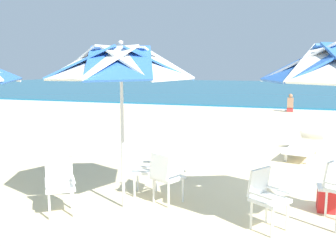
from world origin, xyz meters
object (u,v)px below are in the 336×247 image
Objects in this scene: sun_lounger_1 at (305,145)px; beachgoer_seated at (290,106)px; beach_umbrella_1 at (121,64)px; plastic_chair_2 at (149,168)px; plastic_chair_1 at (266,195)px; cooler_box at (333,199)px; plastic_chair_4 at (60,183)px; plastic_chair_3 at (165,175)px.

sun_lounger_1 is 2.41× the size of beachgoer_seated.
beach_umbrella_1 is 3.12× the size of plastic_chair_2.
sun_lounger_1 is at bearing 57.60° from beach_umbrella_1.
sun_lounger_1 is (2.98, 4.69, -2.05)m from beach_umbrella_1.
beach_umbrella_1 is 14.89m from beachgoer_seated.
cooler_box is (1.00, 0.98, -0.30)m from plastic_chair_1.
beachgoer_seated reaches higher than sun_lounger_1.
plastic_chair_1 is at bearing 7.35° from plastic_chair_4.
plastic_chair_2 is at bearing -100.17° from beachgoer_seated.
plastic_chair_3 is 4.93m from sun_lounger_1.
sun_lounger_1 is at bearing -88.11° from beachgoer_seated.
cooler_box is (4.12, 1.38, -0.30)m from plastic_chair_4.
beachgoer_seated reaches higher than cooler_box.
plastic_chair_2 is 1.00× the size of plastic_chair_4.
cooler_box is 13.66m from beachgoer_seated.
beach_umbrella_1 is 2.92× the size of beachgoer_seated.
plastic_chair_4 is 15.44m from beachgoer_seated.
sun_lounger_1 reaches higher than cooler_box.
beachgoer_seated is at bearing 79.83° from plastic_chair_2.
plastic_chair_1 reaches higher than sun_lounger_1.
beach_umbrella_1 is at bearing -147.72° from plastic_chair_3.
plastic_chair_2 is (-2.09, 0.84, 0.00)m from plastic_chair_1.
plastic_chair_4 is (-0.85, -0.52, -1.83)m from beach_umbrella_1.
plastic_chair_1 is 0.32× the size of beach_umbrella_1.
plastic_chair_4 is (-1.45, -0.90, 0.00)m from plastic_chair_3.
plastic_chair_4 is at bearing -129.74° from plastic_chair_2.
plastic_chair_1 is at bearing -135.62° from cooler_box.
beach_umbrella_1 reaches higher than cooler_box.
beach_umbrella_1 is (-2.27, 0.12, 1.83)m from plastic_chair_1.
plastic_chair_2 is 3.10m from cooler_box.
beach_umbrella_1 is 5.92m from sun_lounger_1.
plastic_chair_4 is 0.39× the size of sun_lounger_1.
beachgoer_seated is (2.05, 14.13, -0.20)m from plastic_chair_3.
plastic_chair_2 is 1.61m from plastic_chair_4.
plastic_chair_3 is (0.60, 0.38, -1.83)m from beach_umbrella_1.
plastic_chair_2 reaches higher than cooler_box.
beach_umbrella_1 reaches higher than beachgoer_seated.
plastic_chair_1 and plastic_chair_2 have the same top height.
plastic_chair_2 is at bearing 50.26° from plastic_chair_4.
beach_umbrella_1 is 1.97m from plastic_chair_3.
plastic_chair_3 is 2.73m from cooler_box.
sun_lounger_1 is (0.71, 4.81, -0.22)m from plastic_chair_1.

